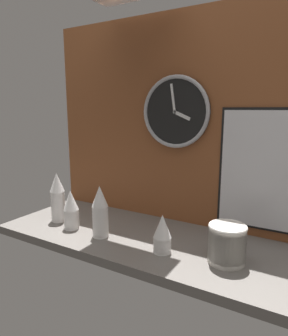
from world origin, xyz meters
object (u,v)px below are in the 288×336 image
object	(u,v)px
cup_stack_left	(71,210)
bowl_stack_right	(227,243)
wall_clock	(175,112)
cup_stack_center_left	(100,211)
cup_stack_far_left	(58,197)
cup_stack_center_right	(162,234)
menu_board	(269,171)

from	to	relation	value
cup_stack_left	bowl_stack_right	xyz separation A→B (m)	(0.76, 0.05, -0.02)
wall_clock	cup_stack_center_left	bearing A→B (deg)	-121.17
bowl_stack_right	cup_stack_far_left	bearing A→B (deg)	-179.32
cup_stack_center_left	cup_stack_center_right	world-z (taller)	cup_stack_center_left
cup_stack_far_left	cup_stack_left	bearing A→B (deg)	-17.52
menu_board	bowl_stack_right	bearing A→B (deg)	-106.85
cup_stack_center_left	menu_board	size ratio (longest dim) A/B	0.44
cup_stack_far_left	cup_stack_center_right	distance (m)	0.64
wall_clock	menu_board	bearing A→B (deg)	1.12
cup_stack_left	menu_board	bearing A→B (deg)	22.78
cup_stack_center_left	bowl_stack_right	size ratio (longest dim) A/B	1.59
cup_stack_center_left	bowl_stack_right	distance (m)	0.58
cup_stack_far_left	cup_stack_left	distance (m)	0.14
cup_stack_far_left	cup_stack_left	xyz separation A→B (m)	(0.13, -0.04, -0.03)
cup_stack_center_left	menu_board	world-z (taller)	menu_board
cup_stack_center_right	menu_board	xyz separation A→B (m)	(0.34, 0.35, 0.24)
cup_stack_left	cup_stack_center_right	world-z (taller)	cup_stack_left
cup_stack_center_right	cup_stack_far_left	bearing A→B (deg)	176.46
cup_stack_center_right	bowl_stack_right	distance (m)	0.26
bowl_stack_right	wall_clock	world-z (taller)	wall_clock
bowl_stack_right	wall_clock	bearing A→B (deg)	140.84
cup_stack_center_right	cup_stack_left	bearing A→B (deg)	-179.69
menu_board	cup_stack_far_left	bearing A→B (deg)	-162.28
cup_stack_center_right	bowl_stack_right	size ratio (longest dim) A/B	1.06
cup_stack_far_left	cup_stack_left	world-z (taller)	cup_stack_far_left
cup_stack_center_left	wall_clock	size ratio (longest dim) A/B	0.68
cup_stack_far_left	menu_board	size ratio (longest dim) A/B	0.47
cup_stack_left	wall_clock	world-z (taller)	wall_clock
bowl_stack_right	menu_board	xyz separation A→B (m)	(0.09, 0.30, 0.24)
cup_stack_left	wall_clock	distance (m)	0.71
cup_stack_left	cup_stack_center_left	bearing A→B (deg)	-0.41
cup_stack_far_left	cup_stack_center_left	world-z (taller)	cup_stack_far_left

